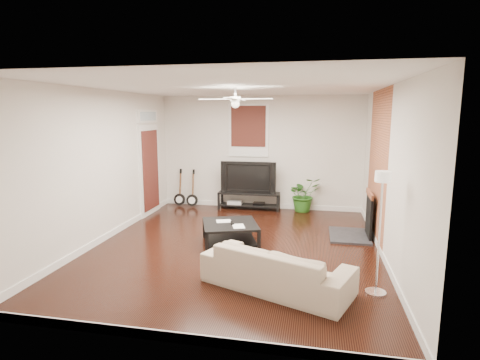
# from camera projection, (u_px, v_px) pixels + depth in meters

# --- Properties ---
(room) EXTENTS (5.01, 6.01, 2.81)m
(room) POSITION_uv_depth(u_px,v_px,m) (236.00, 170.00, 6.66)
(room) COLOR black
(room) RESTS_ON ground
(brick_accent) EXTENTS (0.02, 2.20, 2.80)m
(brick_accent) POSITION_uv_depth(u_px,v_px,m) (377.00, 166.00, 7.15)
(brick_accent) COLOR #AC5D37
(brick_accent) RESTS_ON floor
(fireplace) EXTENTS (0.80, 1.10, 0.92)m
(fireplace) POSITION_uv_depth(u_px,v_px,m) (358.00, 214.00, 7.36)
(fireplace) COLOR black
(fireplace) RESTS_ON floor
(window_back) EXTENTS (1.00, 0.06, 1.30)m
(window_back) POSITION_uv_depth(u_px,v_px,m) (248.00, 130.00, 9.50)
(window_back) COLOR #37160F
(window_back) RESTS_ON wall_back
(door_left) EXTENTS (0.08, 1.00, 2.50)m
(door_left) POSITION_uv_depth(u_px,v_px,m) (150.00, 162.00, 9.00)
(door_left) COLOR white
(door_left) RESTS_ON wall_left
(tv_stand) EXTENTS (1.52, 0.41, 0.43)m
(tv_stand) POSITION_uv_depth(u_px,v_px,m) (249.00, 201.00, 9.60)
(tv_stand) COLOR black
(tv_stand) RESTS_ON floor
(tv) EXTENTS (1.36, 0.18, 0.78)m
(tv) POSITION_uv_depth(u_px,v_px,m) (249.00, 177.00, 9.51)
(tv) COLOR black
(tv) RESTS_ON tv_stand
(coffee_table) EXTENTS (1.22, 1.22, 0.40)m
(coffee_table) POSITION_uv_depth(u_px,v_px,m) (230.00, 234.00, 6.99)
(coffee_table) COLOR black
(coffee_table) RESTS_ON floor
(sofa) EXTENTS (2.17, 1.49, 0.59)m
(sofa) POSITION_uv_depth(u_px,v_px,m) (276.00, 268.00, 5.21)
(sofa) COLOR tan
(sofa) RESTS_ON floor
(floor_lamp) EXTENTS (0.35, 0.35, 1.65)m
(floor_lamp) POSITION_uv_depth(u_px,v_px,m) (379.00, 234.00, 4.97)
(floor_lamp) COLOR silver
(floor_lamp) RESTS_ON floor
(potted_plant) EXTENTS (0.99, 0.95, 0.85)m
(potted_plant) POSITION_uv_depth(u_px,v_px,m) (304.00, 194.00, 9.34)
(potted_plant) COLOR #265F1B
(potted_plant) RESTS_ON floor
(guitar_left) EXTENTS (0.30, 0.22, 0.96)m
(guitar_left) POSITION_uv_depth(u_px,v_px,m) (179.00, 188.00, 9.87)
(guitar_left) COLOR black
(guitar_left) RESTS_ON floor
(guitar_right) EXTENTS (0.32, 0.25, 0.96)m
(guitar_right) POSITION_uv_depth(u_px,v_px,m) (192.00, 189.00, 9.78)
(guitar_right) COLOR black
(guitar_right) RESTS_ON floor
(ceiling_fan) EXTENTS (1.24, 1.24, 0.32)m
(ceiling_fan) POSITION_uv_depth(u_px,v_px,m) (235.00, 99.00, 6.46)
(ceiling_fan) COLOR white
(ceiling_fan) RESTS_ON ceiling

